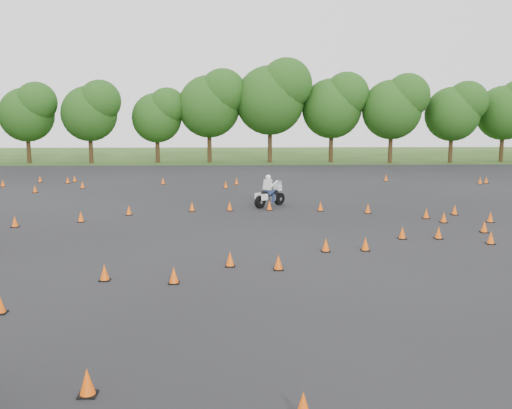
# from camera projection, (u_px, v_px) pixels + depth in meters

# --- Properties ---
(ground) EXTENTS (140.00, 140.00, 0.00)m
(ground) POSITION_uv_depth(u_px,v_px,m) (260.00, 260.00, 18.51)
(ground) COLOR #2D5119
(ground) RESTS_ON ground
(asphalt_pad) EXTENTS (62.00, 62.00, 0.00)m
(asphalt_pad) POSITION_uv_depth(u_px,v_px,m) (254.00, 225.00, 24.43)
(asphalt_pad) COLOR black
(asphalt_pad) RESTS_ON ground
(treeline) EXTENTS (86.98, 32.27, 11.00)m
(treeline) POSITION_uv_depth(u_px,v_px,m) (274.00, 117.00, 52.20)
(treeline) COLOR #204814
(treeline) RESTS_ON ground
(traffic_cones) EXTENTS (36.71, 33.17, 0.45)m
(traffic_cones) POSITION_uv_depth(u_px,v_px,m) (254.00, 222.00, 24.00)
(traffic_cones) COLOR #FC590A
(traffic_cones) RESTS_ON asphalt_pad
(rider_white) EXTENTS (1.99, 2.00, 1.67)m
(rider_white) POSITION_uv_depth(u_px,v_px,m) (270.00, 191.00, 29.37)
(rider_white) COLOR silver
(rider_white) RESTS_ON ground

